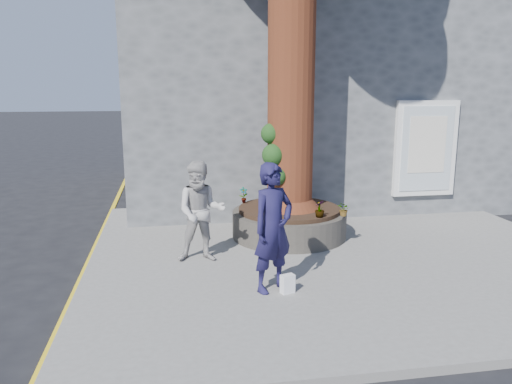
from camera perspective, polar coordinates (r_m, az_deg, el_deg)
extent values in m
plane|color=black|center=(8.27, 1.60, -10.11)|extent=(120.00, 120.00, 0.00)
cube|color=slate|center=(9.54, 9.32, -6.84)|extent=(9.00, 8.00, 0.12)
cube|color=yellow|center=(9.18, -18.94, -8.47)|extent=(0.10, 30.00, 0.01)
cube|color=#525557|center=(15.25, 5.59, 11.51)|extent=(10.00, 8.00, 6.00)
cube|color=white|center=(12.23, 18.79, 4.72)|extent=(1.50, 0.12, 2.20)
cube|color=silver|center=(12.17, 18.93, 4.68)|extent=(1.25, 0.04, 1.95)
cube|color=silver|center=(12.15, 19.00, 5.14)|extent=(0.90, 0.02, 1.30)
cylinder|color=black|center=(10.17, 3.80, -3.63)|extent=(2.30, 2.30, 0.52)
cylinder|color=black|center=(10.09, 3.82, -1.98)|extent=(2.04, 2.04, 0.08)
cylinder|color=#4B1A12|center=(9.89, 4.15, 19.85)|extent=(0.90, 0.90, 7.50)
cone|color=#4B1A12|center=(10.00, 3.85, 0.18)|extent=(1.24, 1.24, 0.70)
sphere|color=#163913|center=(9.60, 1.99, 4.25)|extent=(0.44, 0.44, 0.44)
sphere|color=#163913|center=(9.58, 2.45, 1.81)|extent=(0.36, 0.36, 0.36)
sphere|color=#163913|center=(9.67, 1.74, 6.69)|extent=(0.40, 0.40, 0.40)
imported|color=#18153A|center=(7.31, 1.95, -4.11)|extent=(0.84, 0.74, 1.93)
imported|color=#B0ACA8|center=(8.63, -6.32, -2.25)|extent=(0.91, 0.74, 1.76)
cube|color=white|center=(7.48, 3.62, -10.43)|extent=(0.23, 0.18, 0.28)
imported|color=gray|center=(10.42, -1.43, -0.35)|extent=(0.20, 0.15, 0.34)
imported|color=gray|center=(10.81, 4.99, 0.11)|extent=(0.26, 0.26, 0.35)
imported|color=gray|center=(9.35, 7.29, -1.95)|extent=(0.25, 0.25, 0.31)
imported|color=gray|center=(9.50, 10.04, -1.97)|extent=(0.28, 0.29, 0.26)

